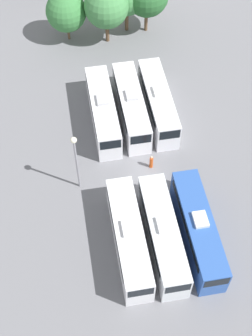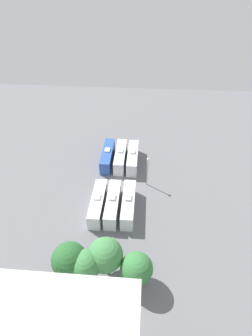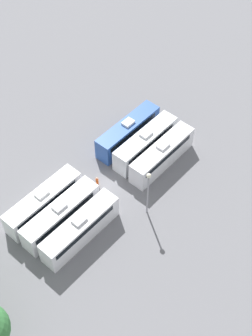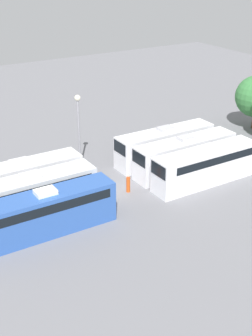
{
  "view_description": "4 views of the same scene",
  "coord_description": "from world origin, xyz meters",
  "px_view_note": "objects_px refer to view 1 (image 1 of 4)",
  "views": [
    {
      "loc": [
        -6.7,
        -27.16,
        39.06
      ],
      "look_at": [
        -1.97,
        -0.06,
        1.64
      ],
      "focal_mm": 50.0,
      "sensor_mm": 36.0,
      "label": 1
    },
    {
      "loc": [
        -5.5,
        44.16,
        40.84
      ],
      "look_at": [
        -1.89,
        -1.83,
        3.24
      ],
      "focal_mm": 28.0,
      "sensor_mm": 36.0,
      "label": 2
    },
    {
      "loc": [
        -27.15,
        26.94,
        48.76
      ],
      "look_at": [
        -1.88,
        -1.81,
        3.41
      ],
      "focal_mm": 50.0,
      "sensor_mm": 36.0,
      "label": 3
    },
    {
      "loc": [
        33.11,
        -19.33,
        20.22
      ],
      "look_at": [
        0.09,
        1.06,
        2.07
      ],
      "focal_mm": 50.0,
      "sensor_mm": 36.0,
      "label": 4
    }
  ],
  "objects_px": {
    "bus_3": "(103,110)",
    "tree_1": "(106,6)",
    "bus_4": "(131,106)",
    "bus_1": "(163,234)",
    "bus_0": "(129,237)",
    "light_pole": "(76,155)",
    "worker_person": "(151,162)",
    "bus_2": "(198,229)",
    "bus_5": "(158,102)",
    "tree_0": "(66,12)"
  },
  "relations": [
    {
      "from": "bus_5",
      "to": "light_pole",
      "type": "distance_m",
      "value": 13.28
    },
    {
      "from": "bus_2",
      "to": "light_pole",
      "type": "distance_m",
      "value": 13.05
    },
    {
      "from": "bus_0",
      "to": "bus_5",
      "type": "distance_m",
      "value": 17.05
    },
    {
      "from": "bus_5",
      "to": "light_pole",
      "type": "height_order",
      "value": "light_pole"
    },
    {
      "from": "bus_5",
      "to": "tree_0",
      "type": "bearing_deg",
      "value": 119.61
    },
    {
      "from": "bus_1",
      "to": "bus_3",
      "type": "height_order",
      "value": "same"
    },
    {
      "from": "bus_5",
      "to": "tree_1",
      "type": "relative_size",
      "value": 1.4
    },
    {
      "from": "worker_person",
      "to": "light_pole",
      "type": "bearing_deg",
      "value": -171.6
    },
    {
      "from": "light_pole",
      "to": "bus_2",
      "type": "bearing_deg",
      "value": -37.95
    },
    {
      "from": "bus_0",
      "to": "tree_1",
      "type": "distance_m",
      "value": 29.9
    },
    {
      "from": "bus_5",
      "to": "tree_1",
      "type": "height_order",
      "value": "tree_1"
    },
    {
      "from": "bus_3",
      "to": "light_pole",
      "type": "xyz_separation_m",
      "value": [
        -3.6,
        -8.13,
        3.25
      ]
    },
    {
      "from": "bus_4",
      "to": "light_pole",
      "type": "height_order",
      "value": "light_pole"
    },
    {
      "from": "bus_1",
      "to": "tree_1",
      "type": "relative_size",
      "value": 1.4
    },
    {
      "from": "bus_2",
      "to": "light_pole",
      "type": "bearing_deg",
      "value": 142.05
    },
    {
      "from": "worker_person",
      "to": "tree_1",
      "type": "height_order",
      "value": "tree_1"
    },
    {
      "from": "bus_2",
      "to": "bus_3",
      "type": "height_order",
      "value": "same"
    },
    {
      "from": "bus_4",
      "to": "light_pole",
      "type": "xyz_separation_m",
      "value": [
        -6.75,
        -8.29,
        3.25
      ]
    },
    {
      "from": "bus_0",
      "to": "bus_2",
      "type": "bearing_deg",
      "value": -2.12
    },
    {
      "from": "bus_3",
      "to": "worker_person",
      "type": "relative_size",
      "value": 6.39
    },
    {
      "from": "bus_0",
      "to": "worker_person",
      "type": "relative_size",
      "value": 6.39
    },
    {
      "from": "bus_3",
      "to": "tree_1",
      "type": "height_order",
      "value": "tree_1"
    },
    {
      "from": "tree_0",
      "to": "tree_1",
      "type": "distance_m",
      "value": 5.14
    },
    {
      "from": "bus_2",
      "to": "tree_1",
      "type": "distance_m",
      "value": 30.27
    },
    {
      "from": "bus_0",
      "to": "tree_0",
      "type": "xyz_separation_m",
      "value": [
        -2.38,
        30.86,
        2.21
      ]
    },
    {
      "from": "bus_1",
      "to": "bus_2",
      "type": "xyz_separation_m",
      "value": [
        3.25,
        -0.05,
        0.0
      ]
    },
    {
      "from": "bus_0",
      "to": "tree_1",
      "type": "xyz_separation_m",
      "value": [
        2.5,
        29.62,
        3.27
      ]
    },
    {
      "from": "bus_3",
      "to": "tree_1",
      "type": "bearing_deg",
      "value": 79.59
    },
    {
      "from": "bus_1",
      "to": "bus_3",
      "type": "distance_m",
      "value": 16.15
    },
    {
      "from": "bus_4",
      "to": "bus_5",
      "type": "bearing_deg",
      "value": 1.61
    },
    {
      "from": "bus_0",
      "to": "light_pole",
      "type": "bearing_deg",
      "value": 115.9
    },
    {
      "from": "bus_0",
      "to": "light_pole",
      "type": "height_order",
      "value": "light_pole"
    },
    {
      "from": "bus_4",
      "to": "bus_1",
      "type": "bearing_deg",
      "value": -90.13
    },
    {
      "from": "bus_2",
      "to": "worker_person",
      "type": "relative_size",
      "value": 6.39
    },
    {
      "from": "bus_3",
      "to": "tree_0",
      "type": "bearing_deg",
      "value": 98.66
    },
    {
      "from": "bus_3",
      "to": "bus_5",
      "type": "distance_m",
      "value": 6.18
    },
    {
      "from": "bus_0",
      "to": "worker_person",
      "type": "height_order",
      "value": "bus_0"
    },
    {
      "from": "bus_2",
      "to": "worker_person",
      "type": "height_order",
      "value": "bus_2"
    },
    {
      "from": "bus_3",
      "to": "bus_4",
      "type": "height_order",
      "value": "same"
    },
    {
      "from": "tree_1",
      "to": "light_pole",
      "type": "bearing_deg",
      "value": -105.59
    },
    {
      "from": "bus_5",
      "to": "worker_person",
      "type": "xyz_separation_m",
      "value": [
        -2.22,
        -7.26,
        -1.06
      ]
    },
    {
      "from": "bus_4",
      "to": "bus_2",
      "type": "bearing_deg",
      "value": -78.68
    },
    {
      "from": "bus_5",
      "to": "tree_1",
      "type": "bearing_deg",
      "value": 104.78
    },
    {
      "from": "worker_person",
      "to": "bus_2",
      "type": "bearing_deg",
      "value": -74.81
    },
    {
      "from": "bus_2",
      "to": "tree_0",
      "type": "distance_m",
      "value": 32.36
    },
    {
      "from": "tree_0",
      "to": "bus_2",
      "type": "bearing_deg",
      "value": -74.4
    },
    {
      "from": "bus_0",
      "to": "bus_4",
      "type": "bearing_deg",
      "value": 78.96
    },
    {
      "from": "worker_person",
      "to": "tree_1",
      "type": "distance_m",
      "value": 21.45
    },
    {
      "from": "bus_3",
      "to": "light_pole",
      "type": "relative_size",
      "value": 1.47
    },
    {
      "from": "bus_5",
      "to": "light_pole",
      "type": "xyz_separation_m",
      "value": [
        -9.78,
        -8.38,
        3.25
      ]
    }
  ]
}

